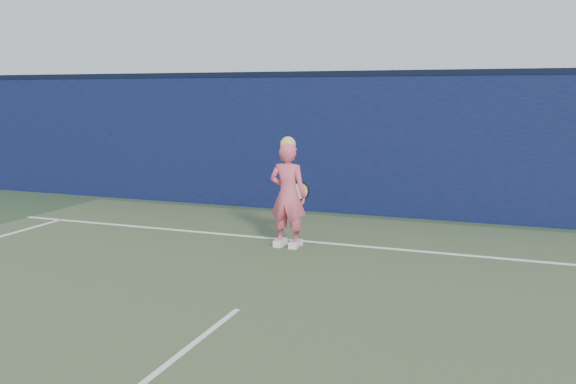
% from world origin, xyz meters
% --- Properties ---
extents(ground, '(80.00, 80.00, 0.00)m').
position_xyz_m(ground, '(0.00, 0.00, 0.00)').
color(ground, '#2E4429').
rests_on(ground, ground).
extents(backstop_wall, '(24.00, 0.40, 2.50)m').
position_xyz_m(backstop_wall, '(0.00, 6.50, 1.25)').
color(backstop_wall, '#0C0E38').
rests_on(backstop_wall, ground).
extents(wall_cap, '(24.00, 0.42, 0.10)m').
position_xyz_m(wall_cap, '(0.00, 6.50, 2.55)').
color(wall_cap, black).
rests_on(wall_cap, backstop_wall).
extents(player, '(0.57, 0.39, 1.60)m').
position_xyz_m(player, '(-0.42, 3.64, 0.77)').
color(player, '#E2586F').
rests_on(player, ground).
extents(racket, '(0.54, 0.16, 0.30)m').
position_xyz_m(racket, '(-0.40, 4.05, 0.75)').
color(racket, black).
rests_on(racket, ground).
extents(court_lines, '(11.00, 12.04, 0.01)m').
position_xyz_m(court_lines, '(0.00, -0.33, 0.01)').
color(court_lines, white).
rests_on(court_lines, court_surface).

